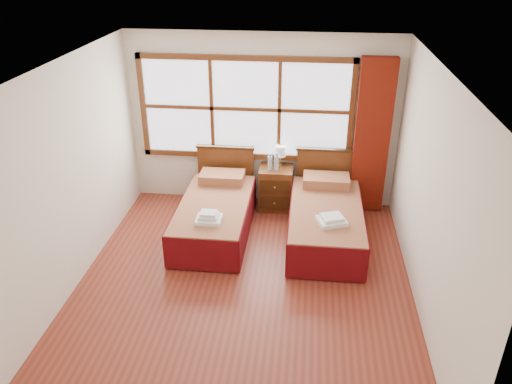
# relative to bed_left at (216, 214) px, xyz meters

# --- Properties ---
(floor) EXTENTS (4.50, 4.50, 0.00)m
(floor) POSITION_rel_bed_left_xyz_m (0.56, -1.20, -0.28)
(floor) COLOR maroon
(floor) RESTS_ON ground
(ceiling) EXTENTS (4.50, 4.50, 0.00)m
(ceiling) POSITION_rel_bed_left_xyz_m (0.56, -1.20, 2.32)
(ceiling) COLOR white
(ceiling) RESTS_ON wall_back
(wall_back) EXTENTS (4.00, 0.00, 4.00)m
(wall_back) POSITION_rel_bed_left_xyz_m (0.56, 1.05, 1.02)
(wall_back) COLOR silver
(wall_back) RESTS_ON floor
(wall_left) EXTENTS (0.00, 4.50, 4.50)m
(wall_left) POSITION_rel_bed_left_xyz_m (-1.44, -1.20, 1.02)
(wall_left) COLOR silver
(wall_left) RESTS_ON floor
(wall_right) EXTENTS (0.00, 4.50, 4.50)m
(wall_right) POSITION_rel_bed_left_xyz_m (2.56, -1.20, 1.02)
(wall_right) COLOR silver
(wall_right) RESTS_ON floor
(window) EXTENTS (3.16, 0.06, 1.56)m
(window) POSITION_rel_bed_left_xyz_m (0.31, 1.01, 1.22)
(window) COLOR white
(window) RESTS_ON wall_back
(curtain) EXTENTS (0.50, 0.16, 2.30)m
(curtain) POSITION_rel_bed_left_xyz_m (2.16, 0.91, 0.89)
(curtain) COLOR maroon
(curtain) RESTS_ON wall_back
(bed_left) EXTENTS (0.96, 1.98, 0.93)m
(bed_left) POSITION_rel_bed_left_xyz_m (0.00, 0.00, 0.00)
(bed_left) COLOR #371F0B
(bed_left) RESTS_ON floor
(bed_right) EXTENTS (0.99, 2.01, 0.95)m
(bed_right) POSITION_rel_bed_left_xyz_m (1.53, -0.00, 0.01)
(bed_right) COLOR #371F0B
(bed_right) RESTS_ON floor
(nightstand) EXTENTS (0.50, 0.49, 0.66)m
(nightstand) POSITION_rel_bed_left_xyz_m (0.79, 0.80, 0.05)
(nightstand) COLOR #5A2E13
(nightstand) RESTS_ON floor
(towels_left) EXTENTS (0.32, 0.28, 0.14)m
(towels_left) POSITION_rel_bed_left_xyz_m (0.03, -0.57, 0.27)
(towels_left) COLOR white
(towels_left) RESTS_ON bed_left
(towels_right) EXTENTS (0.43, 0.40, 0.10)m
(towels_right) POSITION_rel_bed_left_xyz_m (1.59, -0.46, 0.27)
(towels_right) COLOR white
(towels_right) RESTS_ON bed_right
(lamp) EXTENTS (0.16, 0.16, 0.32)m
(lamp) POSITION_rel_bed_left_xyz_m (0.84, 0.91, 0.60)
(lamp) COLOR gold
(lamp) RESTS_ON nightstand
(bottle_near) EXTENTS (0.06, 0.06, 0.24)m
(bottle_near) POSITION_rel_bed_left_xyz_m (0.70, 0.75, 0.49)
(bottle_near) COLOR #A5C1D4
(bottle_near) RESTS_ON nightstand
(bottle_far) EXTENTS (0.07, 0.07, 0.26)m
(bottle_far) POSITION_rel_bed_left_xyz_m (0.80, 0.75, 0.50)
(bottle_far) COLOR #A5C1D4
(bottle_far) RESTS_ON nightstand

